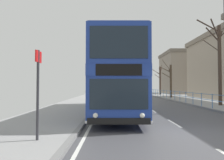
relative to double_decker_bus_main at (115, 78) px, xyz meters
name	(u,v)px	position (x,y,z in m)	size (l,w,h in m)	color
ground	(177,137)	(2.01, -6.24, -2.27)	(15.80, 140.00, 0.20)	#4A4A4F
double_decker_bus_main	(115,78)	(0.00, 0.00, 0.00)	(2.76, 11.33, 4.40)	navy
pedestrian_railing_far_kerb	(174,94)	(7.18, 9.92, -1.45)	(0.05, 34.27, 1.07)	#386BA8
bus_stop_sign_near	(37,85)	(-2.54, -7.03, -0.47)	(0.08, 0.44, 2.76)	#2D2D33
bare_tree_far_00	(160,79)	(9.08, 24.50, 0.76)	(2.28, 2.79, 5.65)	#423328
bare_tree_far_01	(170,80)	(8.14, 14.85, 0.39)	(1.58, 2.06, 5.38)	#4C3D2D
bare_tree_far_02	(218,60)	(9.02, 3.70, 1.79)	(3.06, 1.89, 7.51)	#423328
background_building_01	(183,73)	(16.82, 33.19, 2.62)	(9.42, 10.78, 9.80)	gray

